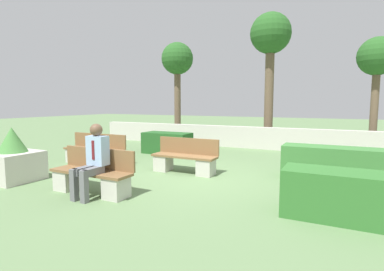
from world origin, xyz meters
name	(u,v)px	position (x,y,z in m)	size (l,w,h in m)	color
ground_plane	(196,177)	(0.00, 0.00, 0.00)	(60.00, 60.00, 0.00)	#607F51
perimeter_wall	(253,138)	(0.00, 4.92, 0.41)	(13.78, 0.30, 0.81)	beige
bench_front	(92,177)	(-1.22, -2.04, 0.32)	(1.71, 0.49, 0.84)	brown
bench_left_side	(185,160)	(-0.44, 0.25, 0.31)	(1.65, 0.49, 0.84)	brown
bench_right_side	(95,152)	(-3.22, 0.05, 0.32)	(1.90, 0.48, 0.84)	brown
person_seated_man	(93,157)	(-1.04, -2.17, 0.74)	(0.38, 0.64, 1.34)	slate
hedge_block_near_left	(331,164)	(2.81, 0.99, 0.38)	(2.06, 0.67, 0.76)	#3D7A38
hedge_block_near_right	(167,143)	(-2.29, 2.45, 0.36)	(1.62, 0.76, 0.71)	#235623
hedge_block_mid_left	(349,196)	(3.12, -1.36, 0.36)	(1.85, 0.70, 0.72)	#33702D
planter_corner_left	(13,160)	(-3.46, -2.12, 0.47)	(0.98, 0.98, 1.18)	beige
tree_leftmost	(177,62)	(-4.09, 6.40, 3.61)	(1.49, 1.49, 4.54)	brown
tree_center_left	(270,40)	(0.29, 6.15, 4.20)	(1.61, 1.61, 5.27)	brown
tree_center_right	(377,60)	(3.96, 5.91, 3.14)	(1.29, 1.29, 3.94)	brown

